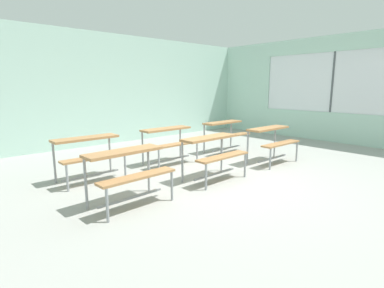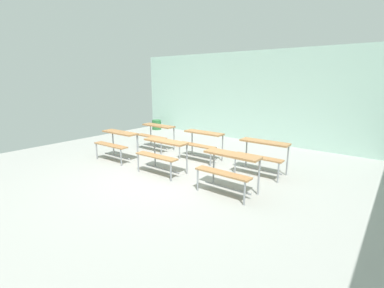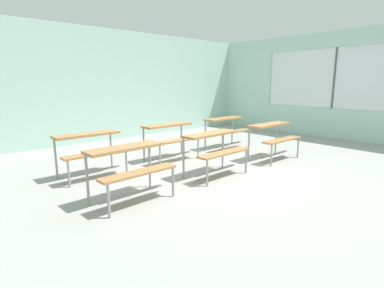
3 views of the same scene
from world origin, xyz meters
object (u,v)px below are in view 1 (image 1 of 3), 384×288
at_px(desk_bench_r0c0, 129,164).
at_px(desk_bench_r0c1, 214,148).
at_px(desk_bench_r1c2, 226,129).
at_px(desk_bench_r0c2, 272,136).
at_px(desk_bench_r1c0, 89,148).
at_px(desk_bench_r1c1, 170,137).

distance_m(desk_bench_r0c0, desk_bench_r0c1, 1.66).
height_order(desk_bench_r0c0, desk_bench_r1c2, same).
distance_m(desk_bench_r0c0, desk_bench_r0c2, 3.40).
distance_m(desk_bench_r1c0, desk_bench_r1c2, 3.42).
bearing_deg(desk_bench_r1c2, desk_bench_r1c1, 178.01).
bearing_deg(desk_bench_r1c0, desk_bench_r1c1, -0.77).
relative_size(desk_bench_r0c1, desk_bench_r0c2, 1.01).
bearing_deg(desk_bench_r1c0, desk_bench_r1c2, -1.01).
bearing_deg(desk_bench_r0c0, desk_bench_r1c0, 86.08).
bearing_deg(desk_bench_r1c2, desk_bench_r0c2, -93.72).
relative_size(desk_bench_r0c2, desk_bench_r1c1, 1.00).
relative_size(desk_bench_r0c0, desk_bench_r1c2, 1.01).
height_order(desk_bench_r0c1, desk_bench_r1c0, same).
height_order(desk_bench_r0c2, desk_bench_r1c2, same).
relative_size(desk_bench_r1c0, desk_bench_r1c1, 1.00).
bearing_deg(desk_bench_r1c1, desk_bench_r0c0, -142.53).
relative_size(desk_bench_r1c1, desk_bench_r1c2, 1.00).
distance_m(desk_bench_r0c2, desk_bench_r1c2, 1.35).
bearing_deg(desk_bench_r1c0, desk_bench_r0c2, -22.77).
bearing_deg(desk_bench_r1c1, desk_bench_r0c2, -40.32).
distance_m(desk_bench_r0c0, desk_bench_r1c0, 1.38).
bearing_deg(desk_bench_r0c0, desk_bench_r1c1, 35.90).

